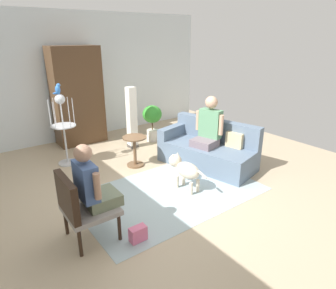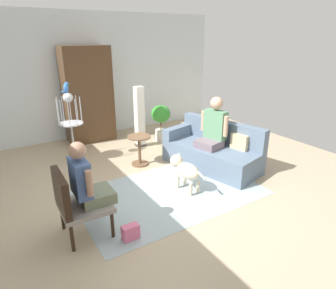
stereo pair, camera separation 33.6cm
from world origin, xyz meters
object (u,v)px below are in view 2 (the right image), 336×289
at_px(couch, 212,151).
at_px(handbag, 131,232).
at_px(armoire_cabinet, 88,95).
at_px(round_end_table, 139,148).
at_px(potted_plant, 161,118).
at_px(armchair, 74,201).
at_px(bird_cage_stand, 71,123).
at_px(person_on_armchair, 86,180).
at_px(dog, 185,169).
at_px(column_lamp, 140,118).
at_px(parrot, 66,88).
at_px(person_on_couch, 214,127).

distance_m(couch, handbag, 2.56).
xyz_separation_m(armoire_cabinet, handbag, (-0.80, -3.87, -0.99)).
xyz_separation_m(round_end_table, potted_plant, (1.07, 0.99, 0.21)).
bearing_deg(armchair, bird_cage_stand, 75.28).
xyz_separation_m(person_on_armchair, dog, (1.67, 0.28, -0.39)).
relative_size(person_on_armchair, bird_cage_stand, 0.59).
distance_m(dog, column_lamp, 2.20).
relative_size(person_on_armchair, armoire_cabinet, 0.38).
xyz_separation_m(parrot, column_lamp, (1.50, 0.02, -0.79)).
bearing_deg(round_end_table, column_lamp, 62.35).
distance_m(couch, armoire_cabinet, 3.18).
bearing_deg(column_lamp, armoire_cabinet, 127.32).
height_order(dog, armoire_cabinet, armoire_cabinet).
height_order(parrot, column_lamp, parrot).
xyz_separation_m(bird_cage_stand, column_lamp, (1.49, 0.02, -0.11)).
relative_size(person_on_armchair, handbag, 3.88).
xyz_separation_m(couch, round_end_table, (-1.15, 0.78, 0.04)).
xyz_separation_m(armchair, armoire_cabinet, (1.33, 3.47, 0.58)).
bearing_deg(handbag, armoire_cabinet, 78.32).
distance_m(armchair, round_end_table, 2.26).
bearing_deg(armoire_cabinet, parrot, -124.14).
bearing_deg(armoire_cabinet, column_lamp, -52.68).
relative_size(column_lamp, armoire_cabinet, 0.62).
height_order(couch, column_lamp, column_lamp).
distance_m(person_on_armchair, column_lamp, 3.13).
height_order(armchair, parrot, parrot).
xyz_separation_m(person_on_couch, round_end_table, (-1.12, 0.82, -0.45)).
relative_size(dog, handbag, 3.77).
bearing_deg(couch, person_on_couch, -132.33).
bearing_deg(person_on_couch, armchair, -165.45).
relative_size(armchair, dog, 1.13).
height_order(person_on_armchair, armoire_cabinet, armoire_cabinet).
bearing_deg(couch, round_end_table, 145.75).
relative_size(couch, dog, 2.46).
xyz_separation_m(parrot, armoire_cabinet, (0.71, 1.05, -0.38)).
xyz_separation_m(person_on_armchair, round_end_table, (1.49, 1.54, -0.39)).
height_order(armchair, potted_plant, armchair).
bearing_deg(parrot, person_on_armchair, -100.73).
xyz_separation_m(person_on_couch, person_on_armchair, (-2.61, -0.72, -0.06)).
bearing_deg(person_on_couch, potted_plant, 91.66).
bearing_deg(round_end_table, armchair, -137.00).
bearing_deg(handbag, armchair, 142.85).
bearing_deg(person_on_armchair, couch, 16.03).
bearing_deg(bird_cage_stand, person_on_couch, -38.47).
xyz_separation_m(armchair, round_end_table, (1.65, 1.54, -0.17)).
bearing_deg(parrot, person_on_couch, -38.30).
bearing_deg(handbag, dog, 27.73).
distance_m(potted_plant, handbag, 3.68).
relative_size(bird_cage_stand, handbag, 6.53).
distance_m(couch, dog, 1.08).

